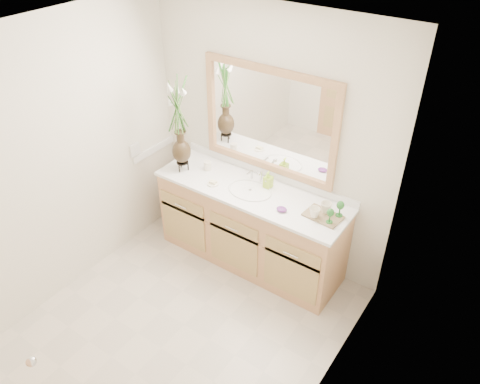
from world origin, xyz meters
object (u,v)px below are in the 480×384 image
Objects in this scene: flower_vase at (179,115)px; tray at (323,216)px; tumbler at (208,166)px; soap_bottle at (268,180)px.

tray is at bearing 3.82° from flower_vase.
tumbler reaches higher than tray.
soap_bottle reaches higher than tray.
soap_bottle is 0.47× the size of tray.
flower_vase is at bearing -171.33° from tray.
flower_vase is 5.91× the size of soap_bottle.
flower_vase is 1.55m from tray.
soap_bottle is 0.62m from tray.
tumbler is at bearing -172.32° from soap_bottle.
tumbler is at bearing -177.05° from tray.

